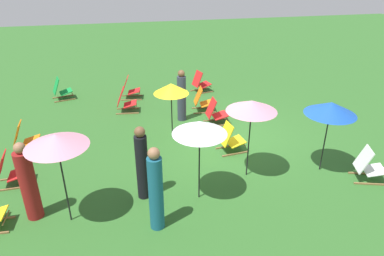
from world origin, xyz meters
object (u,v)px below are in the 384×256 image
Objects in this scene: deckchair_3 at (61,90)px; deckchair_5 at (231,139)px; umbrella_1 at (252,106)px; person_3 at (156,191)px; deckchair_6 at (202,101)px; umbrella_0 at (200,128)px; deckchair_7 at (10,171)px; umbrella_4 at (171,89)px; person_1 at (142,164)px; deckchair_10 at (125,101)px; person_2 at (28,184)px; deckchair_9 at (201,83)px; person_0 at (182,97)px; deckchair_8 at (368,166)px; deckchair_4 at (25,138)px; deckchair_0 at (215,113)px; umbrella_2 at (331,108)px; deckchair_2 at (130,89)px; umbrella_3 at (56,141)px.

deckchair_3 is 1.03× the size of deckchair_5.
person_3 is at bearing 120.62° from umbrella_1.
umbrella_0 is (-4.65, 1.15, 1.35)m from deckchair_6.
deckchair_7 is at bearing 87.19° from deckchair_5.
person_1 reaches higher than umbrella_4.
deckchair_6 is at bearing 2.47° from umbrella_1.
deckchair_10 is 5.90m from person_3.
person_2 is at bearing 102.79° from deckchair_5.
deckchair_9 is at bearing -108.50° from deckchair_3.
deckchair_3 is 4.82m from person_0.
deckchair_8 is at bearing -144.09° from deckchair_6.
deckchair_8 is 7.06m from deckchair_9.
deckchair_6 is 4.98m from person_1.
person_2 reaches higher than deckchair_8.
umbrella_1 is at bearing 91.10° from deckchair_8.
umbrella_4 reaches higher than deckchair_8.
deckchair_4 is at bearing 85.79° from deckchair_8.
umbrella_1 is at bearing -172.88° from deckchair_6.
deckchair_0 is 2.88m from deckchair_9.
umbrella_4 is at bearing 113.35° from deckchair_0.
deckchair_7 and deckchair_10 have the same top height.
umbrella_2 is at bearing -179.35° from deckchair_9.
person_0 is (0.50, 0.98, 0.43)m from deckchair_0.
person_0 is (2.74, -4.50, 0.43)m from deckchair_7.
umbrella_1 reaches higher than deckchair_5.
deckchair_5 and deckchair_10 have the same top height.
deckchair_2 is 0.97× the size of deckchair_3.
deckchair_9 is 6.75m from person_1.
deckchair_0 is at bearing -166.16° from deckchair_6.
person_0 is at bearing -79.05° from deckchair_4.
deckchair_5 is at bearing 71.59° from deckchair_8.
umbrella_0 is 0.95× the size of umbrella_3.
umbrella_0 is at bearing -128.31° from deckchair_4.
deckchair_5 is at bearing -172.86° from deckchair_6.
deckchair_4 is 0.50× the size of umbrella_4.
deckchair_0 is 0.97× the size of deckchair_3.
deckchair_4 and deckchair_8 have the same top height.
person_0 reaches higher than deckchair_8.
umbrella_0 is 3.24m from umbrella_2.
person_1 is at bearing 61.60° from person_0.
umbrella_0 is (-5.11, -1.41, 1.35)m from deckchair_10.
deckchair_6 is at bearing -57.34° from person_2.
deckchair_9 is 6.34m from umbrella_2.
umbrella_3 is 1.13× the size of person_2.
person_3 is (-4.84, 1.35, 0.06)m from person_0.
deckchair_9 is at bearing -50.03° from person_2.
umbrella_0 is at bearing 115.30° from umbrella_1.
person_1 is at bearing 114.23° from deckchair_5.
deckchair_7 is (-2.24, 5.48, 0.00)m from deckchair_0.
umbrella_4 is 2.92m from person_1.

